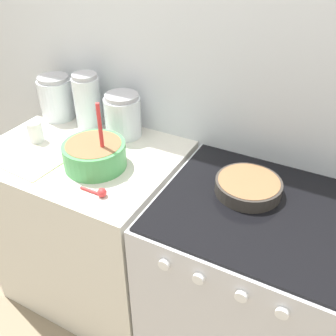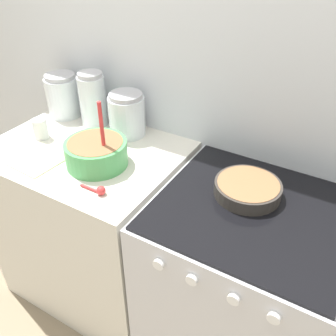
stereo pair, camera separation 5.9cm
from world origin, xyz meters
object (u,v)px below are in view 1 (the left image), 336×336
object	(u,v)px
stove	(241,286)
storage_jar_left	(57,100)
mixing_bowl	(95,153)
baking_pan	(248,186)
storage_jar_middle	(88,104)
tin_can	(35,132)
storage_jar_right	(123,118)

from	to	relation	value
stove	storage_jar_left	world-z (taller)	storage_jar_left
mixing_bowl	baking_pan	xyz separation A→B (m)	(0.62, 0.12, -0.03)
storage_jar_middle	tin_can	bearing A→B (deg)	-117.20
storage_jar_middle	mixing_bowl	bearing A→B (deg)	-49.05
stove	storage_jar_left	xyz separation A→B (m)	(-1.12, 0.22, 0.55)
storage_jar_left	storage_jar_right	xyz separation A→B (m)	(0.40, -0.00, -0.01)
storage_jar_left	storage_jar_right	distance (m)	0.40
mixing_bowl	storage_jar_right	size ratio (longest dim) A/B	1.44
stove	storage_jar_right	distance (m)	0.92
stove	mixing_bowl	xyz separation A→B (m)	(-0.67, -0.06, 0.52)
stove	storage_jar_left	distance (m)	1.26
baking_pan	storage_jar_right	xyz separation A→B (m)	(-0.66, 0.16, 0.06)
storage_jar_middle	storage_jar_right	xyz separation A→B (m)	(0.20, -0.00, -0.03)
mixing_bowl	stove	bearing A→B (deg)	5.02
mixing_bowl	tin_can	world-z (taller)	mixing_bowl
stove	storage_jar_right	xyz separation A→B (m)	(-0.71, 0.22, 0.54)
mixing_bowl	tin_can	xyz separation A→B (m)	(-0.37, 0.04, -0.01)
stove	storage_jar_middle	bearing A→B (deg)	166.35
stove	storage_jar_right	bearing A→B (deg)	162.71
storage_jar_left	stove	bearing A→B (deg)	-11.25
tin_can	storage_jar_left	bearing A→B (deg)	107.65
mixing_bowl	baking_pan	bearing A→B (deg)	11.35
stove	mixing_bowl	distance (m)	0.85
mixing_bowl	storage_jar_left	distance (m)	0.53
stove	baking_pan	world-z (taller)	baking_pan
baking_pan	stove	bearing A→B (deg)	-53.31
storage_jar_middle	stove	bearing A→B (deg)	-13.65
mixing_bowl	storage_jar_left	bearing A→B (deg)	147.74
storage_jar_left	storage_jar_middle	size ratio (longest dim) A/B	0.82
storage_jar_right	storage_jar_left	bearing A→B (deg)	180.00
baking_pan	tin_can	bearing A→B (deg)	-175.05
tin_can	stove	bearing A→B (deg)	1.10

